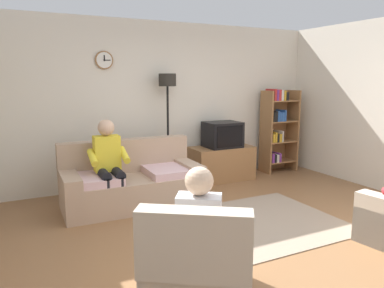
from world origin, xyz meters
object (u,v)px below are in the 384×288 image
at_px(couch, 132,184).
at_px(person_in_left_armchair, 200,227).
at_px(tv_stand, 221,163).
at_px(tv, 222,135).
at_px(armchair_near_window, 199,269).
at_px(person_on_couch, 109,161).
at_px(floor_lamp, 168,99).
at_px(bookshelf, 277,127).

relative_size(couch, person_in_left_armchair, 1.71).
bearing_deg(tv_stand, tv, -90.00).
bearing_deg(armchair_near_window, tv, 56.02).
bearing_deg(person_on_couch, couch, 18.10).
distance_m(tv, armchair_near_window, 3.74).
bearing_deg(tv_stand, floor_lamp, 174.20).
height_order(tv, armchair_near_window, tv).
xyz_separation_m(floor_lamp, person_on_couch, (-1.19, -0.81, -0.75)).
bearing_deg(armchair_near_window, bookshelf, 43.49).
bearing_deg(floor_lamp, armchair_near_window, -108.92).
distance_m(couch, person_in_left_armchair, 2.45).
distance_m(tv_stand, floor_lamp, 1.51).
xyz_separation_m(tv, person_on_couch, (-2.17, -0.69, -0.11)).
bearing_deg(bookshelf, person_on_couch, -167.20).
relative_size(tv, armchair_near_window, 0.51).
height_order(couch, tv_stand, couch).
relative_size(tv_stand, person_in_left_armchair, 0.98).
height_order(couch, person_on_couch, person_on_couch).
bearing_deg(armchair_near_window, person_in_left_armchair, 56.23).
bearing_deg(person_in_left_armchair, tv_stand, 56.23).
xyz_separation_m(tv_stand, person_in_left_armchair, (-2.02, -3.02, 0.31)).
distance_m(person_on_couch, person_in_left_armchair, 2.32).
bearing_deg(floor_lamp, person_on_couch, -145.78).
height_order(floor_lamp, person_on_couch, floor_lamp).
xyz_separation_m(couch, tv, (1.83, 0.58, 0.50)).
height_order(couch, bookshelf, bookshelf).
distance_m(tv, floor_lamp, 1.17).
height_order(armchair_near_window, person_on_couch, person_on_couch).
height_order(couch, person_in_left_armchair, person_in_left_armchair).
bearing_deg(person_in_left_armchair, couch, 85.53).
height_order(tv_stand, tv, tv).
xyz_separation_m(tv_stand, person_on_couch, (-2.17, -0.71, 0.40)).
bearing_deg(person_in_left_armchair, tv, 56.02).
height_order(bookshelf, person_on_couch, bookshelf).
height_order(floor_lamp, person_in_left_armchair, floor_lamp).
distance_m(tv_stand, armchair_near_window, 3.73).
relative_size(armchair_near_window, person_on_couch, 0.95).
height_order(couch, tv, tv).
bearing_deg(person_in_left_armchair, person_on_couch, 93.65).
bearing_deg(couch, floor_lamp, 39.32).
xyz_separation_m(tv_stand, bookshelf, (1.27, 0.07, 0.56)).
xyz_separation_m(tv_stand, tv, (0.00, -0.02, 0.52)).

